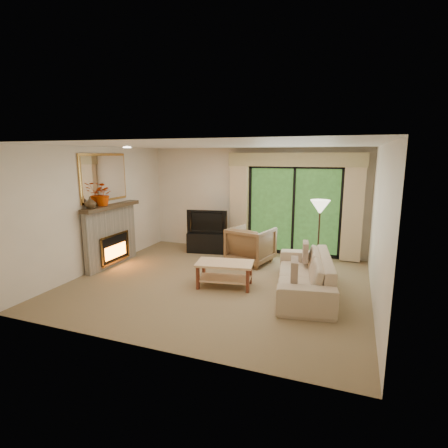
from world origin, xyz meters
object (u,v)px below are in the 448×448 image
at_px(armchair, 251,245).
at_px(media_console, 208,242).
at_px(sofa, 304,274).
at_px(coffee_table, 225,274).

bearing_deg(armchair, media_console, -8.36).
xyz_separation_m(armchair, sofa, (1.38, -1.34, -0.08)).
height_order(armchair, coffee_table, armchair).
relative_size(armchair, sofa, 0.39).
relative_size(sofa, coffee_table, 2.23).
distance_m(armchair, coffee_table, 1.60).
bearing_deg(armchair, coffee_table, 101.67).
xyz_separation_m(sofa, coffee_table, (-1.43, -0.25, -0.11)).
bearing_deg(sofa, armchair, -143.64).
bearing_deg(coffee_table, sofa, -0.07).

